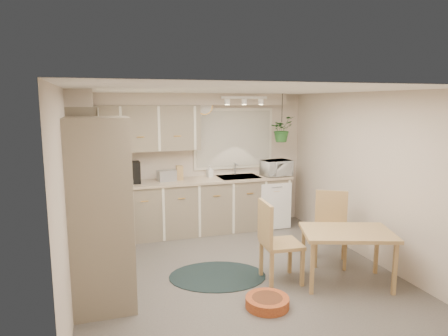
{
  "coord_description": "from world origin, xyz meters",
  "views": [
    {
      "loc": [
        -1.69,
        -4.75,
        2.25
      ],
      "look_at": [
        0.02,
        0.55,
        1.33
      ],
      "focal_mm": 32.0,
      "sensor_mm": 36.0,
      "label": 1
    }
  ],
  "objects": [
    {
      "name": "floor",
      "position": [
        0.0,
        0.0,
        0.0
      ],
      "size": [
        4.2,
        4.2,
        0.0
      ],
      "primitive_type": "plane",
      "color": "#635E57",
      "rests_on": "ground"
    },
    {
      "name": "ceiling",
      "position": [
        0.0,
        0.0,
        2.4
      ],
      "size": [
        4.2,
        4.2,
        0.0
      ],
      "primitive_type": "plane",
      "color": "white",
      "rests_on": "wall_back"
    },
    {
      "name": "wall_back",
      "position": [
        0.0,
        2.1,
        1.2
      ],
      "size": [
        4.0,
        0.04,
        2.4
      ],
      "primitive_type": "cube",
      "color": "beige",
      "rests_on": "floor"
    },
    {
      "name": "wall_front",
      "position": [
        0.0,
        -2.1,
        1.2
      ],
      "size": [
        4.0,
        0.04,
        2.4
      ],
      "primitive_type": "cube",
      "color": "beige",
      "rests_on": "floor"
    },
    {
      "name": "wall_left",
      "position": [
        -2.0,
        0.0,
        1.2
      ],
      "size": [
        0.04,
        4.2,
        2.4
      ],
      "primitive_type": "cube",
      "color": "beige",
      "rests_on": "floor"
    },
    {
      "name": "wall_right",
      "position": [
        2.0,
        0.0,
        1.2
      ],
      "size": [
        0.04,
        4.2,
        2.4
      ],
      "primitive_type": "cube",
      "color": "beige",
      "rests_on": "floor"
    },
    {
      "name": "base_cab_left",
      "position": [
        -1.7,
        0.88,
        0.45
      ],
      "size": [
        0.6,
        1.85,
        0.9
      ],
      "primitive_type": "cube",
      "color": "gray",
      "rests_on": "floor"
    },
    {
      "name": "base_cab_back",
      "position": [
        -0.2,
        1.8,
        0.45
      ],
      "size": [
        3.6,
        0.6,
        0.9
      ],
      "primitive_type": "cube",
      "color": "gray",
      "rests_on": "floor"
    },
    {
      "name": "counter_left",
      "position": [
        -1.69,
        0.88,
        0.92
      ],
      "size": [
        0.64,
        1.89,
        0.04
      ],
      "primitive_type": "cube",
      "color": "beige",
      "rests_on": "base_cab_left"
    },
    {
      "name": "counter_back",
      "position": [
        -0.2,
        1.79,
        0.92
      ],
      "size": [
        3.64,
        0.64,
        0.04
      ],
      "primitive_type": "cube",
      "color": "beige",
      "rests_on": "base_cab_back"
    },
    {
      "name": "oven_stack",
      "position": [
        -1.68,
        -0.38,
        1.05
      ],
      "size": [
        0.65,
        0.65,
        2.1
      ],
      "primitive_type": "cube",
      "color": "gray",
      "rests_on": "floor"
    },
    {
      "name": "wall_oven_face",
      "position": [
        -1.35,
        -0.38,
        1.05
      ],
      "size": [
        0.02,
        0.56,
        0.58
      ],
      "primitive_type": "cube",
      "color": "white",
      "rests_on": "oven_stack"
    },
    {
      "name": "upper_cab_left",
      "position": [
        -1.82,
        1.0,
        1.83
      ],
      "size": [
        0.35,
        2.0,
        0.75
      ],
      "primitive_type": "cube",
      "color": "gray",
      "rests_on": "wall_left"
    },
    {
      "name": "upper_cab_back",
      "position": [
        -1.0,
        1.93,
        1.83
      ],
      "size": [
        2.0,
        0.35,
        0.75
      ],
      "primitive_type": "cube",
      "color": "gray",
      "rests_on": "wall_back"
    },
    {
      "name": "soffit_left",
      "position": [
        -1.85,
        1.0,
        2.3
      ],
      "size": [
        0.3,
        2.0,
        0.2
      ],
      "primitive_type": "cube",
      "color": "beige",
      "rests_on": "wall_left"
    },
    {
      "name": "soffit_back",
      "position": [
        -0.2,
        1.95,
        2.3
      ],
      "size": [
        3.6,
        0.3,
        0.2
      ],
      "primitive_type": "cube",
      "color": "beige",
      "rests_on": "wall_back"
    },
    {
      "name": "cooktop",
      "position": [
        -1.68,
        0.3,
        0.94
      ],
      "size": [
        0.52,
        0.58,
        0.02
      ],
      "primitive_type": "cube",
      "color": "white",
      "rests_on": "counter_left"
    },
    {
      "name": "range_hood",
      "position": [
        -1.7,
        0.3,
        1.4
      ],
      "size": [
        0.4,
        0.6,
        0.14
      ],
      "primitive_type": "cube",
      "color": "white",
      "rests_on": "upper_cab_left"
    },
    {
      "name": "window_blinds",
      "position": [
        0.7,
        2.07,
        1.6
      ],
      "size": [
        1.4,
        0.02,
        1.0
      ],
      "primitive_type": "cube",
      "color": "beige",
      "rests_on": "wall_back"
    },
    {
      "name": "window_frame",
      "position": [
        0.7,
        2.08,
        1.6
      ],
      "size": [
        1.5,
        0.02,
        1.1
      ],
      "primitive_type": "cube",
      "color": "silver",
      "rests_on": "wall_back"
    },
    {
      "name": "sink",
      "position": [
        0.7,
        1.8,
        0.9
      ],
      "size": [
        0.7,
        0.48,
        0.1
      ],
      "primitive_type": "cube",
      "color": "#A4A6AB",
      "rests_on": "counter_back"
    },
    {
      "name": "dishwasher_front",
      "position": [
        1.3,
        1.49,
        0.42
      ],
      "size": [
        0.58,
        0.02,
        0.83
      ],
      "primitive_type": "cube",
      "color": "white",
      "rests_on": "base_cab_back"
    },
    {
      "name": "track_light_bar",
      "position": [
        0.7,
        1.55,
        2.33
      ],
      "size": [
        0.8,
        0.04,
        0.04
      ],
      "primitive_type": "cube",
      "color": "white",
      "rests_on": "ceiling"
    },
    {
      "name": "wall_clock",
      "position": [
        0.15,
        2.07,
        2.18
      ],
      "size": [
        0.3,
        0.03,
        0.3
      ],
      "primitive_type": "cylinder",
      "rotation": [
        1.57,
        0.0,
        0.0
      ],
      "color": "#E8B252",
      "rests_on": "wall_back"
    },
    {
      "name": "dining_table",
      "position": [
        1.22,
        -0.72,
        0.34
      ],
      "size": [
        1.26,
        1.04,
        0.68
      ],
      "primitive_type": "cube",
      "rotation": [
        0.0,
        0.0,
        -0.33
      ],
      "color": "tan",
      "rests_on": "floor"
    },
    {
      "name": "chair_left",
      "position": [
        0.48,
        -0.41,
        0.52
      ],
      "size": [
        0.53,
        0.53,
        1.04
      ],
      "primitive_type": "cube",
      "rotation": [
        0.0,
        0.0,
        -1.66
      ],
      "color": "tan",
      "rests_on": "floor"
    },
    {
      "name": "chair_back",
      "position": [
        1.38,
        -0.12,
        0.5
      ],
      "size": [
        0.65,
        0.65,
        1.01
      ],
      "primitive_type": "cube",
      "rotation": [
        0.0,
        0.0,
        2.6
      ],
      "color": "tan",
      "rests_on": "floor"
    },
    {
      "name": "braided_rug",
      "position": [
        -0.26,
        -0.04,
        0.01
      ],
      "size": [
        1.47,
        1.24,
        0.01
      ],
      "primitive_type": "ellipsoid",
      "rotation": [
        0.0,
        0.0,
        -0.26
      ],
      "color": "black",
      "rests_on": "floor"
    },
    {
      "name": "pet_bed",
      "position": [
        0.04,
        -0.97,
        0.06
      ],
      "size": [
        0.58,
        0.58,
        0.11
      ],
      "primitive_type": "cylinder",
      "rotation": [
        0.0,
        0.0,
        0.21
      ],
      "color": "#BB5F25",
      "rests_on": "floor"
    },
    {
      "name": "microwave",
      "position": [
        1.38,
        1.7,
        1.11
      ],
      "size": [
        0.55,
        0.36,
        0.34
      ],
      "primitive_type": "imported",
      "rotation": [
        0.0,
        0.0,
        0.15
      ],
      "color": "white",
      "rests_on": "counter_back"
    },
    {
      "name": "soap_bottle",
      "position": [
        0.21,
        1.95,
        0.99
      ],
      "size": [
        0.14,
        0.23,
        0.1
      ],
      "primitive_type": "imported",
      "rotation": [
        0.0,
        0.0,
        0.23
      ],
      "color": "white",
      "rests_on": "counter_back"
    },
    {
      "name": "hanging_plant",
      "position": [
        1.47,
        1.7,
        1.73
      ],
      "size": [
        0.56,
        0.58,
        0.35
      ],
      "primitive_type": "imported",
      "rotation": [
        0.0,
        0.0,
        0.43
      ],
      "color": "#2A6227",
      "rests_on": "ceiling"
    },
    {
      "name": "coffee_maker",
      "position": [
        -1.13,
        1.8,
        1.12
      ],
      "size": [
        0.2,
        0.25,
        0.36
      ],
      "primitive_type": "cube",
      "rotation": [
        0.0,
        0.0,
        0.01
      ],
      "color": "black",
      "rests_on": "counter_back"
    },
    {
      "name": "toaster",
      "position": [
        -0.58,
        1.82,
        1.03
      ],
      "size": [
        0.33,
        0.22,
        0.18
      ],
      "primitive_type": "cube",
      "rotation": [
        0.0,
        0.0,
        0.18
      ],
      "color": "#A4A6AB",
      "rests_on": "counter_back"
    },
    {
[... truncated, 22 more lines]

